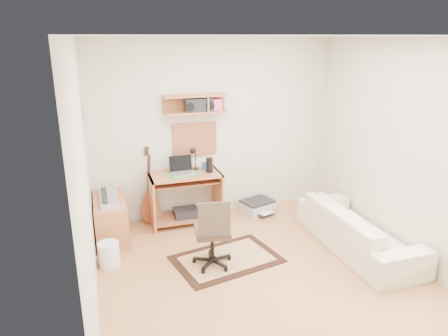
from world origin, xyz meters
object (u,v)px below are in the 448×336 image
object	(u,v)px
desk	(186,198)
task_chair	(212,231)
printer	(257,207)
sofa	(358,222)
cabinet	(111,219)

from	to	relation	value
desk	task_chair	xyz separation A→B (m)	(0.03, -1.27, 0.06)
task_chair	printer	size ratio (longest dim) A/B	1.84
sofa	cabinet	bearing A→B (deg)	66.89
task_chair	sofa	world-z (taller)	task_chair
sofa	task_chair	bearing A→B (deg)	84.71
desk	printer	size ratio (longest dim) A/B	2.09
cabinet	printer	xyz separation A→B (m)	(2.19, 0.21, -0.19)
desk	task_chair	world-z (taller)	task_chair
task_chair	sofa	xyz separation A→B (m)	(1.86, -0.17, -0.07)
cabinet	sofa	xyz separation A→B (m)	(2.96, -1.26, 0.09)
desk	sofa	bearing A→B (deg)	-37.17
task_chair	cabinet	distance (m)	1.56
desk	sofa	size ratio (longest dim) A/B	0.53
cabinet	printer	bearing A→B (deg)	5.35
cabinet	sofa	distance (m)	3.22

